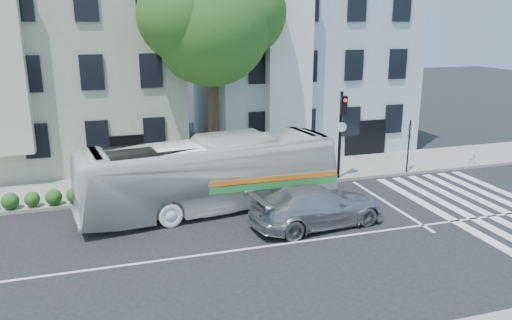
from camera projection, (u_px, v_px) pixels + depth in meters
name	position (u px, v px, depth m)	size (l,w,h in m)	color
ground	(266.00, 246.00, 17.81)	(120.00, 120.00, 0.00)	black
sidewalk_far	(217.00, 179.00, 25.16)	(80.00, 4.00, 0.15)	gray
building_left	(67.00, 63.00, 28.18)	(12.00, 10.00, 11.00)	#9EA489
building_right	(297.00, 58.00, 32.13)	(12.00, 10.00, 11.00)	#A1B2C0
street_tree	(211.00, 20.00, 23.78)	(7.30, 5.90, 11.10)	#2D2116
bus	(211.00, 174.00, 21.00)	(11.13, 2.60, 3.10)	silver
sedan	(317.00, 206.00, 19.50)	(5.44, 2.21, 1.58)	#A9ACB0
hedge	(95.00, 193.00, 21.83)	(8.50, 0.84, 0.70)	#2F6520
traffic_signal	(341.00, 124.00, 24.32)	(0.47, 0.54, 4.51)	black
fire_hydrant	(472.00, 157.00, 27.42)	(0.45, 0.27, 0.78)	silver
far_sign_pole	(409.00, 140.00, 25.71)	(0.47, 0.25, 2.76)	black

